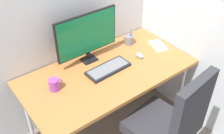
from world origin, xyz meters
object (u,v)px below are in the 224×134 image
Objects in this scene: office_chair at (170,124)px; keyboard at (108,69)px; pen_holder at (129,40)px; notebook at (158,46)px; monitor at (87,35)px; mouse at (139,55)px; coffee_mug at (54,84)px.

keyboard is at bearing 98.52° from office_chair.
pen_holder is 0.83× the size of notebook.
monitor reaches higher than keyboard.
notebook is at bearing 52.14° from office_chair.
pen_holder is (0.08, 0.25, 0.03)m from mouse.
keyboard is (0.05, -0.25, -0.26)m from monitor.
keyboard is 0.52m from coffee_mug.
notebook is (0.54, 0.70, 0.19)m from office_chair.
keyboard is 0.50m from pen_holder.
office_chair reaches higher than coffee_mug.
monitor reaches higher than coffee_mug.
mouse is (0.26, 0.68, 0.19)m from office_chair.
coffee_mug is (-0.62, 0.76, 0.23)m from office_chair.
notebook is at bearing -19.36° from monitor.
monitor is at bearing 151.29° from mouse.
notebook is at bearing -3.14° from coffee_mug.
monitor is at bearing 176.49° from notebook.
office_chair is at bearing -81.48° from keyboard.
coffee_mug is at bearing -158.51° from monitor.
keyboard is 0.37m from mouse.
mouse is at bearing -160.34° from notebook.
office_chair reaches higher than pen_holder.
office_chair is 0.90m from notebook.
keyboard is at bearing -152.62° from pen_holder.
coffee_mug is at bearing 178.05° from mouse.
mouse is 0.89m from coffee_mug.
office_chair is 1.06m from monitor.
pen_holder is at bearing 9.76° from coffee_mug.
mouse is (0.37, -0.02, 0.00)m from keyboard.
office_chair is 1.01m from coffee_mug.
mouse is 0.80× the size of coffee_mug.
coffee_mug is (-0.51, 0.07, 0.04)m from keyboard.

